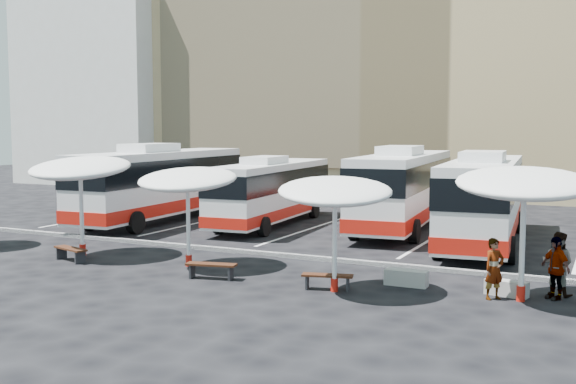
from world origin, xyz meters
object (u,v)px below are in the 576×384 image
at_px(wood_bench_3, 327,278).
at_px(conc_bench_0, 406,278).
at_px(bus_1, 272,190).
at_px(sunshade_2, 188,180).
at_px(sunshade_3, 335,191).
at_px(wood_bench_1, 71,251).
at_px(wood_bench_2, 211,267).
at_px(bus_3, 484,196).
at_px(passenger_0, 494,269).
at_px(sunshade_4, 524,184).
at_px(passenger_1, 558,264).
at_px(passenger_2, 555,268).
at_px(conc_bench_1, 506,288).
at_px(bus_2, 404,186).
at_px(bus_0, 162,181).
at_px(sunshade_1, 80,168).

relative_size(wood_bench_3, conc_bench_0, 1.21).
bearing_deg(bus_1, sunshade_2, -82.99).
xyz_separation_m(sunshade_3, wood_bench_1, (-10.34, 0.03, -2.59)).
height_order(sunshade_3, conc_bench_0, sunshade_3).
bearing_deg(wood_bench_2, bus_3, 57.89).
height_order(conc_bench_0, passenger_0, passenger_0).
bearing_deg(sunshade_4, passenger_1, 53.09).
bearing_deg(passenger_2, bus_1, -170.78).
xyz_separation_m(bus_1, conc_bench_1, (12.71, -9.88, -1.54)).
bearing_deg(wood_bench_2, bus_2, 79.94).
bearing_deg(conc_bench_0, passenger_0, -10.98).
bearing_deg(sunshade_4, bus_1, 141.85).
distance_m(bus_2, passenger_0, 13.69).
bearing_deg(sunshade_2, passenger_1, 5.79).
height_order(wood_bench_1, wood_bench_3, wood_bench_1).
bearing_deg(wood_bench_1, sunshade_3, -0.18).
xyz_separation_m(bus_0, passenger_2, (19.79, -8.41, -1.18)).
bearing_deg(sunshade_1, sunshade_4, 0.69).
relative_size(bus_2, sunshade_4, 2.91).
bearing_deg(conc_bench_0, bus_2, 106.73).
relative_size(conc_bench_0, passenger_2, 0.73).
height_order(wood_bench_2, passenger_1, passenger_1).
bearing_deg(wood_bench_1, conc_bench_0, 7.63).
bearing_deg(passenger_1, conc_bench_0, 26.09).
bearing_deg(bus_0, wood_bench_1, -74.33).
bearing_deg(wood_bench_3, conc_bench_0, 38.10).
relative_size(wood_bench_2, conc_bench_0, 1.30).
relative_size(conc_bench_0, conc_bench_1, 1.09).
bearing_deg(bus_2, wood_bench_3, -88.25).
distance_m(sunshade_2, conc_bench_1, 10.99).
height_order(bus_1, bus_3, bus_3).
relative_size(wood_bench_2, wood_bench_3, 1.07).
height_order(wood_bench_2, conc_bench_0, wood_bench_2).
bearing_deg(bus_0, wood_bench_2, -50.55).
bearing_deg(bus_0, sunshade_2, -52.45).
relative_size(wood_bench_3, passenger_1, 0.85).
relative_size(bus_3, passenger_0, 7.18).
bearing_deg(conc_bench_1, conc_bench_0, -179.16).
bearing_deg(sunshade_2, passenger_0, -0.22).
distance_m(sunshade_1, passenger_1, 16.89).
distance_m(wood_bench_1, passenger_1, 16.47).
relative_size(sunshade_3, passenger_2, 2.49).
bearing_deg(passenger_2, wood_bench_1, -129.57).
relative_size(bus_2, conc_bench_1, 10.67).
relative_size(sunshade_4, passenger_2, 2.46).
height_order(wood_bench_1, passenger_0, passenger_0).
xyz_separation_m(bus_2, conc_bench_1, (6.45, -11.60, -1.82)).
xyz_separation_m(sunshade_1, sunshade_4, (15.81, 0.19, -0.02)).
bearing_deg(bus_3, passenger_1, -71.72).
xyz_separation_m(sunshade_3, wood_bench_3, (-0.27, 0.10, -2.61)).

